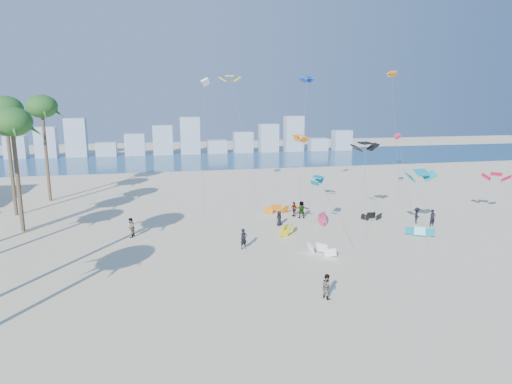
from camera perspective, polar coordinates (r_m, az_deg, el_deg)
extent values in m
plane|color=beige|center=(29.24, 0.74, -15.41)|extent=(220.00, 220.00, 0.00)
plane|color=navy|center=(98.43, -8.48, 3.96)|extent=(220.00, 220.00, 0.00)
imported|color=black|center=(41.07, -1.53, -5.80)|extent=(0.80, 0.68, 1.85)
imported|color=gray|center=(31.94, 8.69, -11.40)|extent=(0.91, 1.01, 1.70)
imported|color=black|center=(48.35, 2.88, -3.27)|extent=(0.89, 0.84, 1.53)
imported|color=gray|center=(52.06, 4.70, -2.11)|extent=(0.88, 1.04, 1.66)
imported|color=black|center=(52.00, 19.24, -2.75)|extent=(1.17, 1.26, 1.70)
imported|color=gray|center=(51.37, 5.64, -2.17)|extent=(1.88, 1.08, 1.93)
imported|color=black|center=(51.25, 20.95, -3.02)|extent=(0.72, 0.52, 1.81)
imported|color=gray|center=(45.88, -15.21, -4.27)|extent=(0.99, 1.11, 1.91)
cylinder|color=#595959|center=(43.14, 9.78, -2.40)|extent=(2.07, 4.37, 5.77)
cylinder|color=#595959|center=(47.86, 6.27, 1.29)|extent=(0.72, 2.24, 9.31)
cylinder|color=#595959|center=(45.43, 13.33, 0.12)|extent=(1.48, 4.12, 8.77)
cylinder|color=#595959|center=(53.84, -6.46, 5.63)|extent=(0.99, 5.25, 15.18)
cylinder|color=#595959|center=(54.66, 5.81, 5.89)|extent=(1.63, 2.84, 15.48)
cylinder|color=#595959|center=(56.42, 28.99, -0.75)|extent=(2.25, 2.64, 5.01)
cylinder|color=#595959|center=(58.37, -1.53, 6.45)|extent=(2.71, 3.57, 15.71)
cylinder|color=#595959|center=(60.59, 17.80, 2.64)|extent=(0.25, 5.12, 8.49)
cylinder|color=#595959|center=(44.17, 20.14, -2.12)|extent=(0.14, 2.23, 6.53)
cylinder|color=#595959|center=(65.03, 16.81, 6.86)|extent=(0.61, 5.15, 16.50)
cylinder|color=brown|center=(50.87, -27.33, 1.56)|extent=(0.40, 0.40, 10.89)
ellipsoid|color=#1C501E|center=(50.30, -27.93, 7.67)|extent=(3.80, 3.80, 2.85)
cylinder|color=brown|center=(58.14, -28.00, 3.14)|extent=(0.40, 0.40, 11.90)
ellipsoid|color=#1C501E|center=(57.68, -28.58, 8.99)|extent=(3.80, 3.80, 2.85)
cylinder|color=brown|center=(64.32, -24.47, 4.23)|extent=(0.40, 0.40, 12.00)
ellipsoid|color=#1C501E|center=(63.91, -24.93, 9.57)|extent=(3.80, 3.80, 2.85)
cube|color=#9EADBF|center=(112.02, -27.53, 4.94)|extent=(4.40, 3.00, 4.80)
cube|color=#9EADBF|center=(110.43, -24.46, 5.61)|extent=(4.40, 3.00, 6.60)
cube|color=#9EADBF|center=(109.18, -21.31, 6.28)|extent=(4.40, 3.00, 8.40)
cube|color=#9EADBF|center=(108.61, -17.97, 5.05)|extent=(4.40, 3.00, 3.00)
cube|color=#9EADBF|center=(108.03, -14.72, 5.69)|extent=(4.40, 3.00, 4.80)
cube|color=#9EADBF|center=(107.82, -11.43, 6.31)|extent=(4.40, 3.00, 6.60)
cube|color=#9EADBF|center=(107.97, -8.14, 6.91)|extent=(4.40, 3.00, 8.40)
cube|color=#9EADBF|center=(108.82, -4.83, 5.60)|extent=(4.40, 3.00, 3.00)
cube|color=#9EADBF|center=(109.65, -1.60, 6.16)|extent=(4.40, 3.00, 4.80)
cube|color=#9EADBF|center=(110.84, 1.57, 6.69)|extent=(4.40, 3.00, 6.60)
cube|color=#9EADBF|center=(112.36, 4.68, 7.18)|extent=(4.40, 3.00, 8.40)
cube|color=#9EADBF|center=(114.53, 7.65, 5.85)|extent=(4.40, 3.00, 3.00)
cube|color=#9EADBF|center=(116.65, 10.55, 6.31)|extent=(4.40, 3.00, 4.80)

